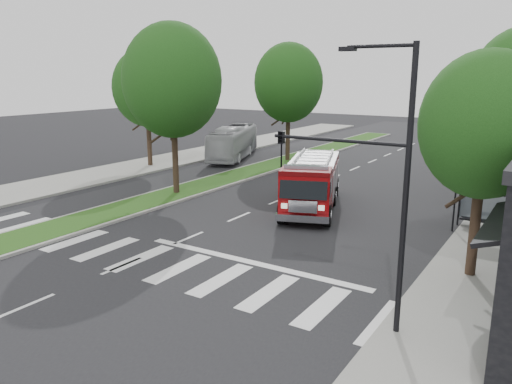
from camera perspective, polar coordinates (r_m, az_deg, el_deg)
ground at (r=22.75m, az=-7.68°, el=-5.23°), size 140.00×140.00×0.00m
sidewalk_left at (r=39.51m, az=-14.51°, el=2.54°), size 5.00×80.00×0.15m
median at (r=40.44m, az=2.24°, el=3.20°), size 3.00×50.00×0.15m
bus_shelter at (r=25.24m, az=25.32°, el=0.25°), size 3.20×1.60×2.61m
tree_right_near at (r=18.65m, az=24.75°, el=6.92°), size 4.40×4.40×8.05m
tree_median_near at (r=30.05m, az=-9.55°, el=12.44°), size 5.80×5.80×10.16m
tree_median_far at (r=41.55m, az=3.74°, el=12.35°), size 5.60×5.60×9.72m
tree_left_mid at (r=39.91m, az=-12.40°, el=11.56°), size 5.20×5.20×9.16m
streetlight_right_near at (r=13.87m, az=13.37°, el=2.44°), size 4.08×0.22×8.00m
streetlight_right_far at (r=36.69m, az=26.88°, el=7.68°), size 2.11×0.20×8.00m
fire_engine at (r=27.33m, az=6.38°, el=1.00°), size 5.24×8.73×2.91m
city_bus at (r=43.73m, az=-2.61°, el=5.69°), size 5.80×10.04×2.75m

